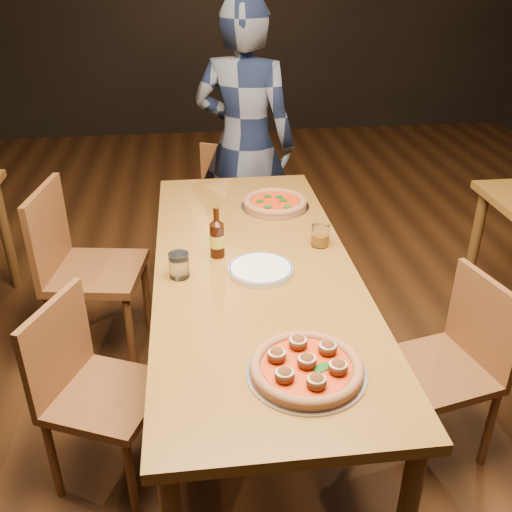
{
  "coord_description": "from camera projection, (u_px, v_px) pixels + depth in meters",
  "views": [
    {
      "loc": [
        -0.23,
        -1.99,
        1.88
      ],
      "look_at": [
        0.0,
        -0.05,
        0.82
      ],
      "focal_mm": 40.0,
      "sensor_mm": 36.0,
      "label": 1
    }
  ],
  "objects": [
    {
      "name": "plate_stack",
      "position": [
        261.0,
        270.0,
        2.25
      ],
      "size": [
        0.25,
        0.25,
        0.02
      ],
      "primitive_type": "cylinder",
      "color": "white",
      "rests_on": "table_main"
    },
    {
      "name": "chair_main_e",
      "position": [
        438.0,
        369.0,
        2.26
      ],
      "size": [
        0.45,
        0.45,
        0.82
      ],
      "primitive_type": null,
      "rotation": [
        0.0,
        0.0,
        -1.35
      ],
      "color": "#563A16",
      "rests_on": "ground"
    },
    {
      "name": "ground",
      "position": [
        255.0,
        405.0,
        2.66
      ],
      "size": [
        9.0,
        9.0,
        0.0
      ],
      "primitive_type": "plane",
      "color": "black"
    },
    {
      "name": "amber_glass",
      "position": [
        320.0,
        235.0,
        2.43
      ],
      "size": [
        0.08,
        0.08,
        0.1
      ],
      "primitive_type": "cylinder",
      "color": "#B06F13",
      "rests_on": "table_main"
    },
    {
      "name": "chair_main_nw",
      "position": [
        106.0,
        395.0,
        2.13
      ],
      "size": [
        0.5,
        0.5,
        0.81
      ],
      "primitive_type": null,
      "rotation": [
        0.0,
        0.0,
        1.16
      ],
      "color": "#563A16",
      "rests_on": "ground"
    },
    {
      "name": "water_glass",
      "position": [
        179.0,
        265.0,
        2.2
      ],
      "size": [
        0.08,
        0.08,
        0.1
      ],
      "primitive_type": "cylinder",
      "color": "white",
      "rests_on": "table_main"
    },
    {
      "name": "chair_main_sw",
      "position": [
        96.0,
        271.0,
        2.82
      ],
      "size": [
        0.5,
        0.5,
        0.94
      ],
      "primitive_type": null,
      "rotation": [
        0.0,
        0.0,
        1.42
      ],
      "color": "#563A16",
      "rests_on": "ground"
    },
    {
      "name": "diner",
      "position": [
        245.0,
        145.0,
        3.4
      ],
      "size": [
        0.72,
        0.6,
        1.68
      ],
      "primitive_type": "imported",
      "rotation": [
        0.0,
        0.0,
        2.76
      ],
      "color": "black",
      "rests_on": "ground"
    },
    {
      "name": "pizza_margherita",
      "position": [
        275.0,
        203.0,
        2.81
      ],
      "size": [
        0.34,
        0.34,
        0.04
      ],
      "rotation": [
        0.0,
        0.0,
        -0.04
      ],
      "color": "#B7B7BF",
      "rests_on": "table_main"
    },
    {
      "name": "table_main",
      "position": [
        255.0,
        281.0,
        2.34
      ],
      "size": [
        0.8,
        2.0,
        0.75
      ],
      "color": "brown",
      "rests_on": "ground"
    },
    {
      "name": "beer_bottle",
      "position": [
        217.0,
        239.0,
        2.33
      ],
      "size": [
        0.06,
        0.06,
        0.22
      ],
      "rotation": [
        0.0,
        0.0,
        -0.33
      ],
      "color": "black",
      "rests_on": "table_main"
    },
    {
      "name": "chair_end",
      "position": [
        220.0,
        212.0,
        3.58
      ],
      "size": [
        0.51,
        0.51,
        0.83
      ],
      "primitive_type": null,
      "rotation": [
        0.0,
        0.0,
        -0.44
      ],
      "color": "#563A16",
      "rests_on": "ground"
    },
    {
      "name": "pizza_meatball",
      "position": [
        307.0,
        367.0,
        1.71
      ],
      "size": [
        0.37,
        0.37,
        0.07
      ],
      "rotation": [
        0.0,
        0.0,
        0.36
      ],
      "color": "#B7B7BF",
      "rests_on": "table_main"
    }
  ]
}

